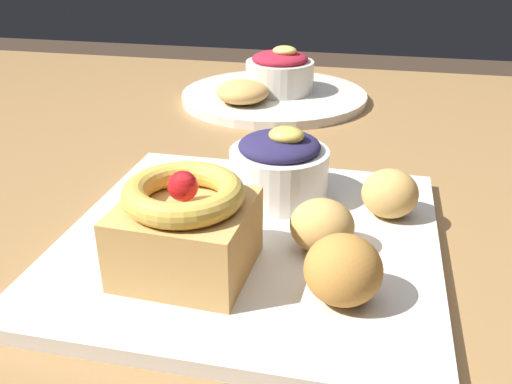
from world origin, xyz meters
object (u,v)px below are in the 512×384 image
object	(u,v)px
berry_ramekin	(279,167)
back_ramekin	(280,72)
fritter_front	(322,226)
fritter_middle	(343,270)
front_plate	(251,241)
fritter_back	(390,194)
back_plate	(274,96)
back_pastry	(242,92)
cake_slice	(183,227)

from	to	relation	value
berry_ramekin	back_ramekin	size ratio (longest dim) A/B	0.90
fritter_front	fritter_middle	size ratio (longest dim) A/B	0.95
front_plate	fritter_front	world-z (taller)	fritter_front
fritter_back	back_plate	size ratio (longest dim) A/B	0.18
fritter_front	berry_ramekin	bearing A→B (deg)	120.19
back_plate	fritter_back	bearing A→B (deg)	-64.76
front_plate	back_pastry	bearing A→B (deg)	104.73
front_plate	fritter_middle	bearing A→B (deg)	-41.94
fritter_back	back_pastry	xyz separation A→B (m)	(-0.20, 0.29, -0.01)
back_plate	cake_slice	bearing A→B (deg)	-87.07
berry_ramekin	back_pastry	bearing A→B (deg)	110.16
cake_slice	berry_ramekin	distance (m)	0.14
back_pastry	fritter_middle	bearing A→B (deg)	-67.94
fritter_front	back_ramekin	size ratio (longest dim) A/B	0.50
front_plate	fritter_front	bearing A→B (deg)	-9.75
fritter_back	back_ramekin	size ratio (longest dim) A/B	0.48
cake_slice	back_ramekin	xyz separation A→B (m)	(-0.02, 0.46, -0.01)
back_ramekin	back_pastry	size ratio (longest dim) A/B	1.38
fritter_front	back_plate	world-z (taller)	fritter_front
fritter_middle	berry_ramekin	bearing A→B (deg)	115.60
fritter_front	fritter_middle	world-z (taller)	fritter_middle
berry_ramekin	fritter_middle	world-z (taller)	berry_ramekin
cake_slice	back_pastry	distance (m)	0.40
fritter_back	fritter_front	bearing A→B (deg)	-126.52
back_ramekin	cake_slice	bearing A→B (deg)	-87.95
front_plate	fritter_front	size ratio (longest dim) A/B	6.03
front_plate	cake_slice	bearing A→B (deg)	-121.19
fritter_back	back_pastry	world-z (taller)	fritter_back
front_plate	back_ramekin	bearing A→B (deg)	97.12
front_plate	fritter_front	distance (m)	0.06
back_plate	fritter_middle	bearing A→B (deg)	-74.07
fritter_front	back_pastry	distance (m)	0.38
back_plate	berry_ramekin	bearing A→B (deg)	-78.50
fritter_front	back_pastry	xyz separation A→B (m)	(-0.15, 0.35, -0.01)
fritter_front	fritter_back	size ratio (longest dim) A/B	1.04
front_plate	fritter_back	size ratio (longest dim) A/B	6.24
berry_ramekin	back_pastry	xyz separation A→B (m)	(-0.10, 0.27, -0.01)
cake_slice	front_plate	bearing A→B (deg)	58.81
front_plate	back_pastry	xyz separation A→B (m)	(-0.09, 0.34, 0.02)
fritter_middle	back_pastry	xyz separation A→B (m)	(-0.17, 0.41, -0.01)
cake_slice	back_ramekin	distance (m)	0.47
berry_ramekin	back_plate	world-z (taller)	berry_ramekin
back_pastry	fritter_front	bearing A→B (deg)	-67.39
fritter_back	back_pastry	size ratio (longest dim) A/B	0.66
berry_ramekin	back_pastry	size ratio (longest dim) A/B	1.24
berry_ramekin	fritter_back	distance (m)	0.10
back_plate	back_ramekin	bearing A→B (deg)	41.36
cake_slice	back_pastry	xyz separation A→B (m)	(-0.06, 0.40, -0.02)
cake_slice	back_pastry	bearing A→B (deg)	97.94
cake_slice	fritter_front	bearing A→B (deg)	27.34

